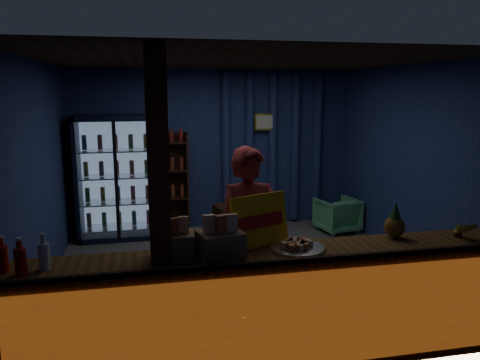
% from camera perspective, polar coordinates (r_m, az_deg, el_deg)
% --- Properties ---
extents(ground, '(4.60, 4.60, 0.00)m').
position_cam_1_polar(ground, '(5.99, 0.16, -11.32)').
color(ground, '#515154').
rests_on(ground, ground).
extents(room_walls, '(4.60, 4.60, 4.60)m').
position_cam_1_polar(room_walls, '(5.59, 0.17, 3.75)').
color(room_walls, navy).
rests_on(room_walls, ground).
extents(counter, '(4.40, 0.57, 0.99)m').
position_cam_1_polar(counter, '(4.11, 5.96, -14.93)').
color(counter, brown).
rests_on(counter, ground).
extents(support_post, '(0.16, 0.16, 2.60)m').
position_cam_1_polar(support_post, '(3.65, -9.75, -4.54)').
color(support_post, maroon).
rests_on(support_post, ground).
extents(beverage_cooler, '(1.20, 0.62, 1.90)m').
position_cam_1_polar(beverage_cooler, '(7.47, -14.71, 0.26)').
color(beverage_cooler, black).
rests_on(beverage_cooler, ground).
extents(bottle_shelf, '(0.50, 0.28, 1.60)m').
position_cam_1_polar(bottle_shelf, '(7.64, -8.24, -0.33)').
color(bottle_shelf, '#331F10').
rests_on(bottle_shelf, ground).
extents(curtain_folds, '(1.74, 0.14, 2.50)m').
position_cam_1_polar(curtain_folds, '(7.93, 4.00, 3.86)').
color(curtain_folds, navy).
rests_on(curtain_folds, room_walls).
extents(framed_picture, '(0.36, 0.04, 0.28)m').
position_cam_1_polar(framed_picture, '(7.80, 3.06, 7.08)').
color(framed_picture, gold).
rests_on(framed_picture, room_walls).
extents(shopkeeper, '(0.65, 0.44, 1.75)m').
position_cam_1_polar(shopkeeper, '(4.50, 1.19, -7.08)').
color(shopkeeper, maroon).
rests_on(shopkeeper, ground).
extents(green_chair, '(0.69, 0.70, 0.55)m').
position_cam_1_polar(green_chair, '(7.77, 11.75, -4.17)').
color(green_chair, '#60C07C').
rests_on(green_chair, ground).
extents(side_table, '(0.65, 0.53, 0.63)m').
position_cam_1_polar(side_table, '(7.28, -0.69, -5.05)').
color(side_table, '#331F10').
rests_on(side_table, ground).
extents(yellow_sign, '(0.56, 0.32, 0.45)m').
position_cam_1_polar(yellow_sign, '(3.99, 2.42, -4.97)').
color(yellow_sign, yellow).
rests_on(yellow_sign, counter).
extents(soda_bottles, '(0.37, 0.17, 0.28)m').
position_cam_1_polar(soda_bottles, '(3.80, -25.02, -8.56)').
color(soda_bottles, red).
rests_on(soda_bottles, counter).
extents(snack_box_left, '(0.39, 0.34, 0.36)m').
position_cam_1_polar(snack_box_left, '(3.72, -2.42, -7.68)').
color(snack_box_left, olive).
rests_on(snack_box_left, counter).
extents(snack_box_centre, '(0.32, 0.27, 0.33)m').
position_cam_1_polar(snack_box_centre, '(3.77, -8.07, -7.67)').
color(snack_box_centre, olive).
rests_on(snack_box_centre, counter).
extents(pastry_tray, '(0.46, 0.46, 0.07)m').
position_cam_1_polar(pastry_tray, '(3.98, 6.99, -8.07)').
color(pastry_tray, silver).
rests_on(pastry_tray, counter).
extents(pineapple, '(0.19, 0.19, 0.32)m').
position_cam_1_polar(pineapple, '(4.45, 18.35, -5.06)').
color(pineapple, '#995C1B').
rests_on(pineapple, counter).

